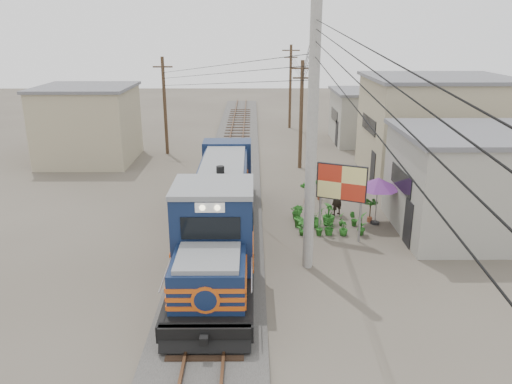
{
  "coord_description": "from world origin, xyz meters",
  "views": [
    {
      "loc": [
        1.36,
        -18.23,
        8.94
      ],
      "look_at": [
        1.49,
        2.16,
        2.2
      ],
      "focal_mm": 35.0,
      "sensor_mm": 36.0,
      "label": 1
    }
  ],
  "objects_px": {
    "billboard": "(341,185)",
    "market_umbrella": "(378,183)",
    "locomotive": "(220,211)",
    "vendor": "(337,198)"
  },
  "relations": [
    {
      "from": "billboard",
      "to": "market_umbrella",
      "type": "distance_m",
      "value": 2.7
    },
    {
      "from": "billboard",
      "to": "market_umbrella",
      "type": "bearing_deg",
      "value": 64.88
    },
    {
      "from": "market_umbrella",
      "to": "billboard",
      "type": "bearing_deg",
      "value": -139.85
    },
    {
      "from": "locomotive",
      "to": "market_umbrella",
      "type": "distance_m",
      "value": 7.69
    },
    {
      "from": "locomotive",
      "to": "billboard",
      "type": "bearing_deg",
      "value": 10.42
    },
    {
      "from": "locomotive",
      "to": "billboard",
      "type": "relative_size",
      "value": 4.45
    },
    {
      "from": "locomotive",
      "to": "billboard",
      "type": "distance_m",
      "value": 5.33
    },
    {
      "from": "billboard",
      "to": "vendor",
      "type": "height_order",
      "value": "billboard"
    },
    {
      "from": "billboard",
      "to": "locomotive",
      "type": "bearing_deg",
      "value": -144.86
    },
    {
      "from": "locomotive",
      "to": "market_umbrella",
      "type": "xyz_separation_m",
      "value": [
        7.21,
        2.66,
        0.37
      ]
    }
  ]
}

